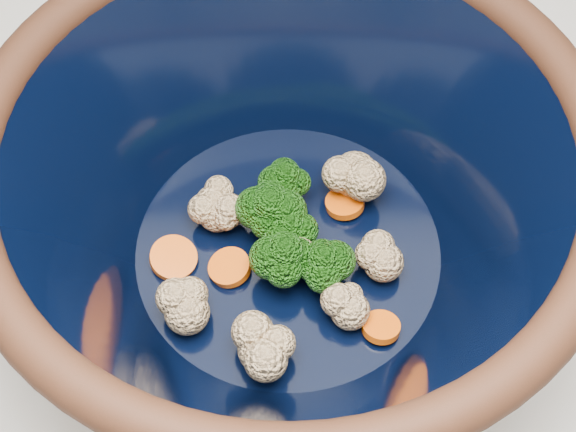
% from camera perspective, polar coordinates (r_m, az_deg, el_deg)
% --- Properties ---
extents(mixing_bowl, '(0.39, 0.39, 0.17)m').
position_cam_1_polar(mixing_bowl, '(0.52, -0.00, 1.00)').
color(mixing_bowl, black).
rests_on(mixing_bowl, counter).
extents(vegetable_pile, '(0.17, 0.17, 0.05)m').
position_cam_1_polar(vegetable_pile, '(0.54, -0.15, -1.58)').
color(vegetable_pile, '#608442').
rests_on(vegetable_pile, mixing_bowl).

